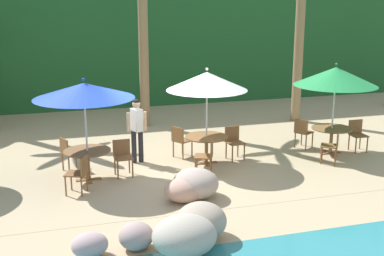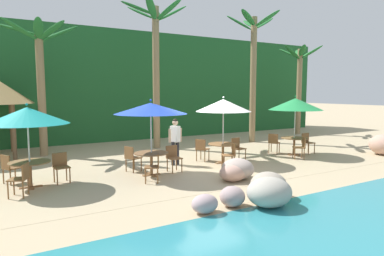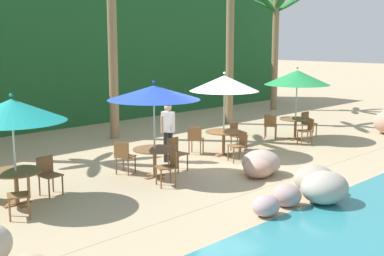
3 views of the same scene
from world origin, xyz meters
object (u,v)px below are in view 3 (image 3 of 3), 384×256
at_px(chair_white_inland, 195,138).
at_px(palm_tree_fourth, 276,34).
at_px(chair_blue_inland, 124,155).
at_px(chair_teal_seaward, 48,173).
at_px(dining_table_green, 296,122).
at_px(chair_white_seaward, 237,134).
at_px(chair_green_seaward, 307,122).
at_px(chair_teal_left, 23,192).
at_px(umbrella_white, 224,83).
at_px(palm_tree_third, 230,18).
at_px(chair_blue_left, 169,165).
at_px(dining_table_blue, 155,154).
at_px(chair_blue_seaward, 175,151).
at_px(dining_table_teal, 16,177).
at_px(chair_green_inland, 270,125).
at_px(chair_white_left, 239,144).
at_px(umbrella_teal, 12,110).
at_px(umbrella_blue, 154,93).
at_px(waiter_in_white, 168,128).
at_px(dining_table_white, 224,135).
at_px(umbrella_green, 297,77).
at_px(palm_tree_second, 111,8).
at_px(chair_green_left, 308,129).

distance_m(chair_white_inland, palm_tree_fourth, 11.16).
height_order(chair_blue_inland, palm_tree_fourth, palm_tree_fourth).
relative_size(chair_teal_seaward, dining_table_green, 0.79).
relative_size(chair_white_seaward, chair_green_seaward, 1.00).
xyz_separation_m(chair_teal_left, umbrella_white, (6.81, 0.81, 1.66)).
bearing_deg(palm_tree_third, chair_blue_left, -147.78).
bearing_deg(dining_table_blue, chair_white_inland, 22.87).
bearing_deg(chair_blue_seaward, chair_teal_left, -173.09).
bearing_deg(chair_white_seaward, chair_green_seaward, -4.50).
xyz_separation_m(dining_table_teal, chair_green_inland, (9.61, 0.53, -0.10)).
relative_size(chair_white_left, palm_tree_third, 0.13).
height_order(chair_blue_left, chair_white_seaward, same).
height_order(umbrella_teal, umbrella_blue, umbrella_blue).
bearing_deg(chair_green_seaward, chair_white_left, -171.11).
relative_size(palm_tree_third, waiter_in_white, 3.95).
relative_size(umbrella_white, dining_table_white, 2.28).
distance_m(chair_blue_inland, chair_white_inland, 2.96).
bearing_deg(umbrella_white, umbrella_green, -2.41).
height_order(palm_tree_second, palm_tree_fourth, palm_tree_second).
relative_size(chair_teal_left, palm_tree_third, 0.13).
distance_m(chair_teal_seaward, chair_green_seaward, 10.14).
bearing_deg(chair_green_seaward, palm_tree_fourth, 45.82).
height_order(dining_table_green, palm_tree_third, palm_tree_third).
relative_size(umbrella_blue, palm_tree_third, 0.36).
bearing_deg(umbrella_green, umbrella_blue, -177.91).
bearing_deg(chair_green_inland, chair_white_left, -157.77).
relative_size(chair_teal_seaward, palm_tree_fourth, 0.16).
bearing_deg(chair_white_seaward, chair_teal_seaward, -179.86).
bearing_deg(waiter_in_white, dining_table_teal, -172.91).
bearing_deg(chair_white_inland, chair_green_left, -23.26).
bearing_deg(chair_white_left, umbrella_blue, 171.41).
relative_size(chair_white_seaward, umbrella_green, 0.35).
height_order(umbrella_green, palm_tree_second, palm_tree_second).
distance_m(palm_tree_third, waiter_in_white, 7.68).
relative_size(chair_blue_inland, dining_table_white, 0.79).
bearing_deg(dining_table_blue, chair_green_left, -4.65).
distance_m(chair_white_seaward, palm_tree_fourth, 10.21).
xyz_separation_m(chair_teal_seaward, chair_white_seaward, (6.55, 0.02, 0.00)).
height_order(chair_teal_left, chair_green_left, same).
xyz_separation_m(chair_teal_seaward, chair_blue_inland, (2.25, 0.19, 0.00)).
relative_size(umbrella_blue, chair_green_seaward, 2.81).
relative_size(dining_table_teal, umbrella_green, 0.44).
distance_m(chair_teal_seaward, chair_green_left, 8.94).
height_order(umbrella_blue, chair_blue_left, umbrella_blue).
bearing_deg(chair_green_inland, chair_white_inland, 177.62).
relative_size(dining_table_blue, chair_white_seaward, 1.26).
relative_size(chair_white_seaward, palm_tree_fourth, 0.16).
bearing_deg(waiter_in_white, dining_table_green, -8.17).
xyz_separation_m(chair_white_inland, palm_tree_fourth, (9.83, 4.26, 3.16)).
relative_size(chair_teal_seaward, dining_table_white, 0.79).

